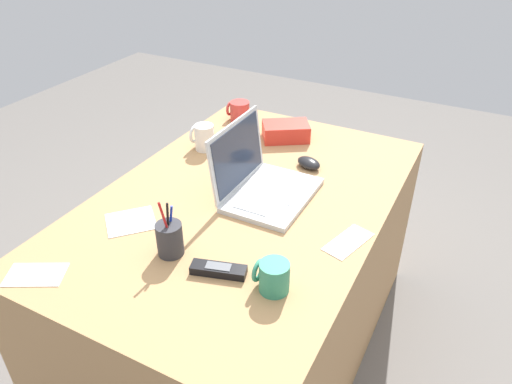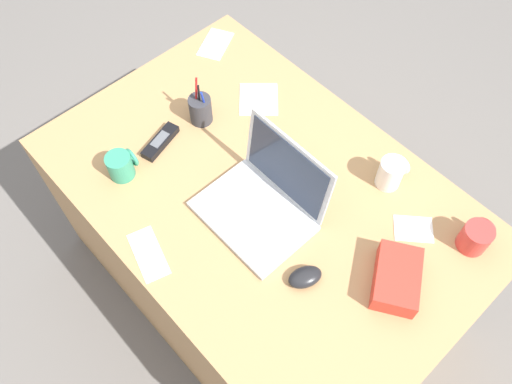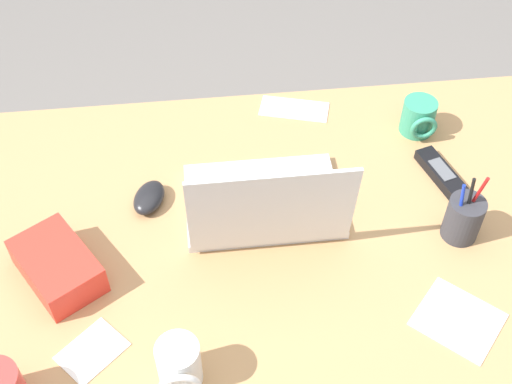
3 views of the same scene
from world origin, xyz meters
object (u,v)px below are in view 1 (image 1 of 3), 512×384
(laptop, at_px, (262,182))
(coffee_mug_tall, at_px, (273,276))
(cordless_phone, at_px, (219,270))
(snack_bag, at_px, (286,131))
(coffee_mug_white, at_px, (204,137))
(coffee_mug_spare, at_px, (239,111))
(pen_holder, at_px, (170,239))
(computer_mouse, at_px, (309,163))

(laptop, xyz_separation_m, coffee_mug_tall, (-0.39, -0.23, -0.01))
(coffee_mug_tall, bearing_deg, cordless_phone, 94.88)
(snack_bag, bearing_deg, coffee_mug_tall, -157.54)
(laptop, bearing_deg, coffee_mug_white, 61.50)
(coffee_mug_spare, height_order, cordless_phone, coffee_mug_spare)
(laptop, distance_m, snack_bag, 0.43)
(pen_holder, bearing_deg, cordless_phone, -93.84)
(laptop, height_order, coffee_mug_tall, laptop)
(laptop, xyz_separation_m, computer_mouse, (0.24, -0.07, -0.03))
(laptop, height_order, coffee_mug_spare, laptop)
(coffee_mug_white, xyz_separation_m, cordless_phone, (-0.60, -0.43, -0.04))
(computer_mouse, relative_size, coffee_mug_spare, 1.01)
(laptop, xyz_separation_m, snack_bag, (0.42, 0.10, -0.01))
(coffee_mug_spare, height_order, snack_bag, coffee_mug_spare)
(computer_mouse, bearing_deg, laptop, -175.56)
(coffee_mug_white, bearing_deg, coffee_mug_tall, -134.96)
(cordless_phone, bearing_deg, pen_holder, 86.16)
(laptop, relative_size, computer_mouse, 3.41)
(laptop, height_order, computer_mouse, laptop)
(coffee_mug_tall, height_order, snack_bag, coffee_mug_tall)
(coffee_mug_white, bearing_deg, laptop, -118.50)
(pen_holder, relative_size, snack_bag, 0.97)
(cordless_phone, xyz_separation_m, snack_bag, (0.83, 0.18, 0.02))
(computer_mouse, height_order, coffee_mug_tall, coffee_mug_tall)
(laptop, xyz_separation_m, cordless_phone, (-0.41, -0.08, -0.04))
(computer_mouse, xyz_separation_m, cordless_phone, (-0.65, -0.01, -0.01))
(coffee_mug_tall, height_order, cordless_phone, coffee_mug_tall)
(coffee_mug_tall, bearing_deg, coffee_mug_white, 45.04)
(cordless_phone, bearing_deg, coffee_mug_spare, 26.04)
(pen_holder, bearing_deg, coffee_mug_spare, 17.21)
(coffee_mug_tall, distance_m, cordless_phone, 0.16)
(snack_bag, bearing_deg, pen_holder, -178.84)
(coffee_mug_tall, relative_size, cordless_phone, 0.58)
(computer_mouse, distance_m, coffee_mug_spare, 0.50)
(coffee_mug_spare, relative_size, cordless_phone, 0.61)
(laptop, distance_m, cordless_phone, 0.42)
(coffee_mug_white, relative_size, coffee_mug_tall, 1.12)
(snack_bag, bearing_deg, coffee_mug_white, 132.65)
(laptop, distance_m, coffee_mug_white, 0.40)
(computer_mouse, bearing_deg, coffee_mug_spare, 80.89)
(coffee_mug_tall, relative_size, pen_holder, 0.51)
(cordless_phone, relative_size, snack_bag, 0.86)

